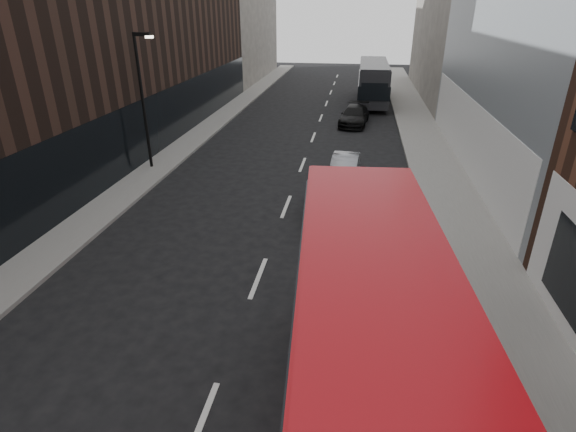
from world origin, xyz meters
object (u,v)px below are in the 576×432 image
at_px(street_lamp, 143,93).
at_px(car_c, 354,116).
at_px(car_a, 324,202).
at_px(red_bus, 375,397).
at_px(grey_bus, 373,81).
at_px(car_b, 345,168).

height_order(street_lamp, car_c, street_lamp).
relative_size(street_lamp, car_a, 1.77).
bearing_deg(car_a, red_bus, -87.06).
distance_m(street_lamp, car_a, 11.62).
bearing_deg(grey_bus, car_c, -99.22).
xyz_separation_m(car_b, car_c, (0.25, 12.11, 0.05)).
relative_size(red_bus, car_b, 2.98).
relative_size(red_bus, grey_bus, 1.04).
bearing_deg(red_bus, car_b, 89.10).
height_order(grey_bus, car_a, grey_bus).
bearing_deg(street_lamp, car_a, -25.38).
xyz_separation_m(red_bus, car_c, (-0.83, 29.15, -1.89)).
bearing_deg(car_c, car_a, -86.85).
bearing_deg(car_c, car_b, -84.87).
relative_size(street_lamp, red_bus, 0.60).
bearing_deg(car_b, street_lamp, -175.82).
relative_size(street_lamp, car_c, 1.46).
relative_size(car_a, car_b, 1.01).
relative_size(red_bus, car_a, 2.96).
height_order(street_lamp, car_b, street_lamp).
distance_m(red_bus, grey_bus, 38.15).
height_order(grey_bus, car_c, grey_bus).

